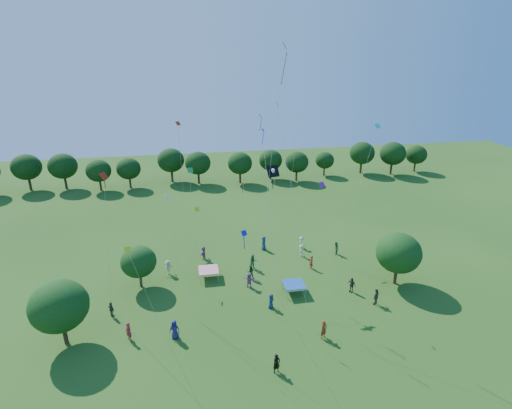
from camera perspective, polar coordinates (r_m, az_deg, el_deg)
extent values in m
cylinder|color=#422B19|center=(40.59, -25.61, -16.41)|extent=(0.37, 0.37, 1.80)
ellipsoid|color=#154113|center=(38.94, -26.32, -12.87)|extent=(4.93, 4.93, 4.44)
cylinder|color=#422B19|center=(46.20, -16.13, -10.39)|extent=(0.30, 0.30, 1.48)
ellipsoid|color=#154113|center=(45.04, -16.43, -7.83)|extent=(3.81, 3.81, 3.42)
cylinder|color=#422B19|center=(47.52, 19.28, -9.67)|extent=(0.36, 0.36, 1.73)
ellipsoid|color=#154113|center=(46.15, 19.72, -6.54)|extent=(4.84, 4.84, 4.36)
cylinder|color=#422B19|center=(84.95, -29.57, 2.52)|extent=(0.45, 0.45, 2.17)
ellipsoid|color=black|center=(84.11, -29.97, 4.65)|extent=(5.22, 5.22, 4.70)
cylinder|color=#422B19|center=(82.74, -25.53, 2.79)|extent=(0.44, 0.44, 2.15)
ellipsoid|color=black|center=(81.88, -25.89, 4.96)|extent=(5.17, 5.17, 4.65)
cylinder|color=#422B19|center=(79.13, -21.31, 2.54)|extent=(0.38, 0.38, 1.87)
ellipsoid|color=black|center=(78.34, -21.58, 4.50)|extent=(4.48, 4.48, 4.03)
cylinder|color=#422B19|center=(78.85, -17.52, 2.95)|extent=(0.38, 0.38, 1.84)
ellipsoid|color=black|center=(78.07, -17.75, 4.90)|extent=(4.42, 4.42, 3.98)
cylinder|color=#422B19|center=(80.46, -11.90, 3.96)|extent=(0.44, 0.44, 2.14)
ellipsoid|color=black|center=(79.58, -12.07, 6.20)|extent=(5.14, 5.14, 4.63)
cylinder|color=#422B19|center=(78.40, -8.18, 3.70)|extent=(0.42, 0.42, 2.03)
ellipsoid|color=black|center=(77.54, -8.30, 5.87)|extent=(4.86, 4.86, 4.37)
cylinder|color=#422B19|center=(78.01, -2.28, 3.79)|extent=(0.40, 0.40, 1.96)
ellipsoid|color=black|center=(77.17, -2.31, 5.91)|extent=(4.71, 4.71, 4.24)
cylinder|color=#422B19|center=(80.56, 2.07, 4.34)|extent=(0.39, 0.39, 1.91)
ellipsoid|color=black|center=(79.76, 2.10, 6.35)|extent=(4.59, 4.59, 4.13)
cylinder|color=#422B19|center=(79.70, 5.79, 4.05)|extent=(0.39, 0.39, 1.89)
ellipsoid|color=black|center=(78.91, 5.87, 6.05)|extent=(4.54, 4.54, 4.08)
cylinder|color=#422B19|center=(84.08, 9.69, 4.66)|extent=(0.33, 0.33, 1.58)
ellipsoid|color=black|center=(83.44, 9.79, 6.24)|extent=(3.80, 3.80, 3.42)
cylinder|color=#422B19|center=(87.31, 14.73, 5.06)|extent=(0.44, 0.44, 2.13)
ellipsoid|color=black|center=(86.50, 14.93, 7.12)|extent=(5.12, 5.12, 4.61)
cylinder|color=#422B19|center=(88.23, 18.72, 4.82)|extent=(0.45, 0.45, 2.18)
ellipsoid|color=black|center=(87.41, 18.97, 6.90)|extent=(5.24, 5.24, 4.72)
cylinder|color=#422B19|center=(92.17, 21.70, 4.98)|extent=(0.37, 0.37, 1.81)
ellipsoid|color=black|center=(91.51, 21.93, 6.63)|extent=(4.35, 4.35, 3.91)
cube|color=#C2163A|center=(46.11, -6.81, -9.24)|extent=(2.20, 2.20, 0.08)
cylinder|color=#999999|center=(45.48, -7.97, -10.50)|extent=(0.05, 0.05, 1.10)
cylinder|color=#999999|center=(45.56, -5.42, -10.32)|extent=(0.05, 0.05, 1.10)
cylinder|color=#999999|center=(47.20, -8.10, -9.24)|extent=(0.05, 0.05, 1.10)
cylinder|color=#999999|center=(47.28, -5.65, -9.06)|extent=(0.05, 0.05, 1.10)
cube|color=#18479F|center=(43.43, 5.45, -11.27)|extent=(2.20, 2.20, 0.08)
cylinder|color=#999999|center=(42.66, 4.47, -12.70)|extent=(0.05, 0.05, 1.10)
cylinder|color=#999999|center=(43.15, 7.10, -12.37)|extent=(0.05, 0.05, 1.10)
cylinder|color=#999999|center=(44.28, 3.81, -11.28)|extent=(0.05, 0.05, 1.10)
cylinder|color=#999999|center=(44.75, 6.34, -10.99)|extent=(0.05, 0.05, 1.10)
imported|color=black|center=(34.41, 2.97, -21.75)|extent=(0.74, 0.59, 1.73)
imported|color=navy|center=(51.95, 1.12, -5.53)|extent=(0.51, 0.93, 1.87)
imported|color=maroon|center=(37.93, 9.66, -17.20)|extent=(0.82, 0.72, 1.85)
imported|color=#2B6432|center=(51.82, 11.31, -6.15)|extent=(0.80, 0.95, 1.70)
imported|color=#BDB597|center=(50.77, 6.53, -6.53)|extent=(0.59, 1.08, 1.58)
imported|color=#474139|center=(42.44, -19.95, -13.90)|extent=(0.93, 0.97, 1.57)
imported|color=#A25F95|center=(44.27, -0.98, -10.75)|extent=(1.62, 1.49, 1.74)
imported|color=navy|center=(38.13, -11.56, -17.09)|extent=(1.02, 0.72, 1.87)
imported|color=maroon|center=(48.14, 7.89, -8.19)|extent=(0.50, 0.68, 1.66)
imported|color=#245427|center=(45.79, -0.78, -9.60)|extent=(0.89, 0.56, 1.70)
imported|color=beige|center=(52.71, 6.49, -5.41)|extent=(0.67, 1.13, 1.61)
imported|color=#3F3532|center=(43.35, 16.79, -12.49)|extent=(1.13, 1.03, 1.80)
imported|color=#844D73|center=(50.16, -7.52, -6.86)|extent=(1.08, 1.70, 1.71)
imported|color=navy|center=(41.19, 2.15, -13.61)|extent=(0.82, 0.88, 1.59)
imported|color=maroon|center=(38.98, -17.74, -16.89)|extent=(0.76, 0.78, 1.78)
imported|color=#296032|center=(47.60, -0.41, -8.20)|extent=(0.97, 0.61, 1.87)
imported|color=#ADA88B|center=(47.70, -12.43, -8.76)|extent=(1.25, 1.02, 1.75)
imported|color=#39332D|center=(44.69, 13.48, -11.08)|extent=(0.90, 1.10, 1.72)
cube|color=black|center=(41.76, 2.43, 4.78)|extent=(1.40, 0.95, 1.10)
cube|color=black|center=(42.22, 2.38, 2.97)|extent=(0.20, 0.25, 1.18)
sphere|color=white|center=(41.67, 2.45, 4.89)|extent=(0.40, 0.40, 0.40)
cylinder|color=white|center=(41.75, 2.44, 4.52)|extent=(0.28, 0.56, 0.36)
cylinder|color=white|center=(41.75, 2.44, 4.52)|extent=(0.28, 0.56, 0.36)
cylinder|color=beige|center=(40.39, 4.77, -4.81)|extent=(1.74, 8.15, 10.68)
cube|color=red|center=(39.53, 4.13, 21.70)|extent=(0.55, 0.85, 0.69)
cube|color=red|center=(39.61, 4.03, 18.81)|extent=(0.41, 0.56, 2.94)
cylinder|color=beige|center=(38.45, 1.85, 3.82)|extent=(3.79, 4.96, 23.05)
cube|color=red|center=(35.66, -11.07, 11.31)|extent=(0.49, 0.47, 0.31)
cylinder|color=beige|center=(37.00, -10.07, -2.26)|extent=(0.11, 2.30, 16.94)
cube|color=red|center=(37.00, -1.88, 2.83)|extent=(0.25, 0.36, 0.29)
cube|color=red|center=(37.22, -1.89, 2.10)|extent=(0.13, 0.15, 0.61)
cylinder|color=beige|center=(38.48, -0.35, -5.67)|extent=(1.68, 1.90, 11.21)
cube|color=#B4D512|center=(31.61, -17.85, -6.18)|extent=(0.53, 0.43, 0.36)
cylinder|color=beige|center=(35.17, -15.65, -11.59)|extent=(1.32, 3.28, 8.82)
cube|color=#2C8217|center=(37.97, 0.67, 12.51)|extent=(0.37, 0.50, 0.38)
cube|color=#2C8217|center=(38.16, 0.65, 11.25)|extent=(0.19, 0.25, 1.13)
cylinder|color=beige|center=(39.76, 1.91, -0.14)|extent=(1.59, 1.36, 17.07)
cube|color=blue|center=(40.24, 1.01, 10.59)|extent=(0.37, 0.42, 0.30)
cube|color=blue|center=(40.44, 0.99, 9.46)|extent=(0.13, 0.27, 1.17)
cylinder|color=beige|center=(41.06, 1.92, -0.66)|extent=(0.82, 3.13, 15.44)
cube|color=#84178D|center=(48.46, 9.42, 2.84)|extent=(0.74, 0.55, 0.55)
cylinder|color=beige|center=(49.86, 9.73, -1.71)|extent=(0.96, 0.45, 7.69)
cube|color=white|center=(45.09, -12.61, 0.98)|extent=(0.43, 0.69, 0.58)
cylinder|color=beige|center=(45.73, -11.69, -4.13)|extent=(0.90, 1.91, 7.55)
cube|color=#0DCFCE|center=(46.50, 16.98, 10.68)|extent=(0.66, 0.53, 0.45)
cylinder|color=beige|center=(47.35, 14.22, 1.41)|extent=(3.64, 0.68, 14.98)
cube|color=#B91E0A|center=(34.47, -20.94, 3.86)|extent=(0.68, 0.73, 0.46)
cube|color=#B91E0A|center=(34.72, -20.77, 2.76)|extent=(0.09, 0.17, 0.67)
cylinder|color=beige|center=(38.10, -20.38, -5.65)|extent=(1.46, 2.31, 13.30)
cube|color=orange|center=(47.33, 5.98, 12.38)|extent=(0.31, 0.46, 0.36)
cylinder|color=beige|center=(48.89, 5.06, 3.04)|extent=(1.11, 0.35, 15.65)
cube|color=#C3C311|center=(34.26, -8.42, -0.69)|extent=(0.42, 0.34, 0.29)
cylinder|color=beige|center=(37.08, -8.77, -7.93)|extent=(0.97, 1.31, 10.20)
cube|color=#178139|center=(32.52, -9.38, 4.86)|extent=(0.47, 0.32, 0.38)
cylinder|color=beige|center=(36.01, -9.37, -5.64)|extent=(0.79, 1.97, 13.83)
cube|color=#1914C9|center=(31.13, -1.70, -4.11)|extent=(0.50, 0.42, 0.39)
cube|color=#1914C9|center=(31.56, -1.70, -5.52)|extent=(0.14, 0.27, 1.19)
cylinder|color=beige|center=(34.74, 1.68, -10.49)|extent=(4.32, 2.11, 9.51)
cube|color=#8E1890|center=(42.67, 3.08, 14.09)|extent=(0.34, 0.51, 0.42)
cylinder|color=beige|center=(44.03, 5.10, 2.27)|extent=(3.05, 2.20, 17.55)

